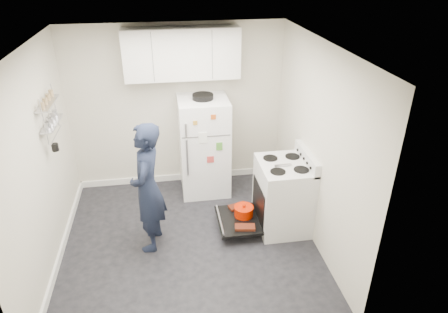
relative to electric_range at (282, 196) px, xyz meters
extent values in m
cube|color=black|center=(-1.26, -0.15, -0.47)|extent=(3.20, 3.20, 0.01)
cube|color=white|center=(-1.26, -0.15, 2.03)|extent=(3.20, 3.20, 0.01)
cube|color=beige|center=(-1.26, 1.45, 0.78)|extent=(3.20, 0.01, 2.50)
cube|color=beige|center=(-1.26, -1.75, 0.78)|extent=(3.20, 0.01, 2.50)
cube|color=beige|center=(-2.86, -0.15, 0.78)|extent=(0.01, 3.20, 2.50)
cube|color=beige|center=(0.34, -0.15, 0.78)|extent=(0.01, 3.20, 2.50)
cube|color=white|center=(-2.85, -0.15, -0.42)|extent=(0.03, 3.20, 0.10)
cube|color=white|center=(-1.26, 1.44, -0.42)|extent=(3.20, 0.03, 0.10)
cube|color=silver|center=(0.01, 0.00, -0.01)|extent=(0.65, 0.76, 0.92)
cube|color=black|center=(-0.06, 0.00, -0.07)|extent=(0.53, 0.60, 0.52)
cube|color=orange|center=(0.21, 0.00, -0.07)|extent=(0.02, 0.56, 0.46)
cylinder|color=black|center=(-0.01, 0.00, -0.25)|extent=(0.34, 0.34, 0.02)
cube|color=silver|center=(0.30, 0.00, 0.54)|extent=(0.08, 0.76, 0.18)
cube|color=silver|center=(0.01, 0.00, 0.47)|extent=(0.65, 0.76, 0.03)
cube|color=#B2B2B7|center=(-0.04, -0.05, 0.50)|extent=(0.22, 0.03, 0.01)
cube|color=black|center=(-0.59, 0.00, -0.32)|extent=(0.55, 0.70, 0.03)
cylinder|color=#B2B2B7|center=(-0.83, 0.00, -0.29)|extent=(0.02, 0.66, 0.02)
cylinder|color=red|center=(-0.50, 0.07, -0.25)|extent=(0.26, 0.26, 0.12)
cylinder|color=red|center=(-0.50, 0.07, -0.18)|extent=(0.26, 0.26, 0.02)
sphere|color=red|center=(-0.50, 0.07, -0.15)|extent=(0.04, 0.04, 0.04)
cube|color=maroon|center=(-0.54, -0.21, -0.29)|extent=(0.28, 0.17, 0.04)
cube|color=maroon|center=(-0.54, 0.27, -0.29)|extent=(0.29, 0.20, 0.04)
cube|color=white|center=(-0.91, 1.10, 0.28)|extent=(0.72, 0.70, 1.49)
cube|color=#4C4C4C|center=(-0.91, 0.75, 0.60)|extent=(0.68, 0.01, 0.01)
cube|color=#B2B2B7|center=(-1.19, 0.73, 0.72)|extent=(0.02, 0.03, 0.20)
cube|color=#B2B2B7|center=(-1.19, 0.73, 0.30)|extent=(0.02, 0.03, 0.55)
cylinder|color=black|center=(-0.91, 1.10, 1.06)|extent=(0.30, 0.30, 0.07)
cube|color=#C93C39|center=(-0.86, 0.74, 0.23)|extent=(0.10, 0.01, 0.10)
cube|color=white|center=(-0.96, 0.74, 0.58)|extent=(0.12, 0.01, 0.16)
cube|color=#C25116|center=(-0.81, 0.74, 0.88)|extent=(0.07, 0.01, 0.07)
cube|color=#4E9933|center=(-0.73, 0.74, 0.43)|extent=(0.09, 0.01, 0.12)
cube|color=#BC882C|center=(-1.06, 0.74, 0.81)|extent=(0.06, 0.01, 0.06)
cube|color=silver|center=(-1.16, 1.28, 1.63)|extent=(1.60, 0.33, 0.70)
cube|color=#B2B2B7|center=(-2.78, 0.35, 1.33)|extent=(0.14, 0.60, 0.02)
cube|color=#B2B2B7|center=(-2.78, 0.35, 1.08)|extent=(0.14, 0.60, 0.02)
cylinder|color=black|center=(-2.75, 0.17, 0.85)|extent=(0.08, 0.08, 0.09)
imported|color=black|center=(-1.73, -0.12, 0.37)|extent=(0.49, 0.66, 1.67)
camera|label=1|loc=(-1.46, -4.27, 2.91)|focal=32.00mm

